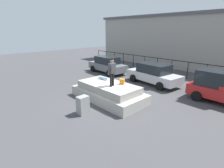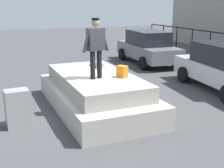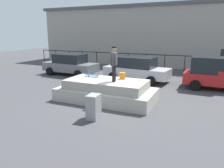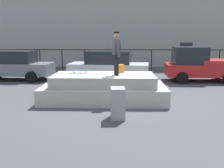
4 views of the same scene
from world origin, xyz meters
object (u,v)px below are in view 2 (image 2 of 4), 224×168
object	(u,v)px
backpack	(122,72)
car_grey_sedan_near	(148,47)
skateboarder	(96,44)
skateboard	(97,64)
utility_box	(17,108)

from	to	relation	value
backpack	car_grey_sedan_near	distance (m)	7.65
skateboarder	skateboard	distance (m)	1.84
skateboard	car_grey_sedan_near	distance (m)	6.46
backpack	utility_box	xyz separation A→B (m)	(-0.08, -2.94, -0.74)
skateboarder	backpack	xyz separation A→B (m)	(0.15, 0.73, -0.80)
utility_box	car_grey_sedan_near	bearing A→B (deg)	126.51
car_grey_sedan_near	utility_box	world-z (taller)	car_grey_sedan_near
skateboarder	skateboard	size ratio (longest dim) A/B	2.09
skateboard	utility_box	bearing A→B (deg)	-60.09
skateboard	car_grey_sedan_near	size ratio (longest dim) A/B	0.17
car_grey_sedan_near	skateboarder	bearing A→B (deg)	-39.83
skateboarder	utility_box	xyz separation A→B (m)	(0.07, -2.20, -1.54)
utility_box	skateboard	bearing A→B (deg)	116.14
skateboard	utility_box	world-z (taller)	skateboard
utility_box	backpack	bearing A→B (deg)	84.60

